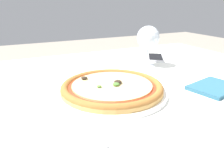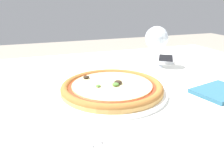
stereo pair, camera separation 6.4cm
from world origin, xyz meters
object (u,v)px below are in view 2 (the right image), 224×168
(dining_table, at_px, (152,106))
(cell_phone, at_px, (166,59))
(pizza_plate, at_px, (112,88))
(wine_glass_far_left, at_px, (157,39))
(fork, at_px, (102,151))

(dining_table, bearing_deg, cell_phone, 50.64)
(pizza_plate, bearing_deg, wine_glass_far_left, 37.80)
(fork, relative_size, wine_glass_far_left, 1.02)
(cell_phone, bearing_deg, wine_glass_far_left, -142.31)
(pizza_plate, distance_m, fork, 0.27)
(cell_phone, bearing_deg, pizza_plate, -142.23)
(pizza_plate, xyz_separation_m, cell_phone, (0.37, 0.29, -0.01))
(dining_table, height_order, cell_phone, cell_phone)
(dining_table, height_order, pizza_plate, pizza_plate)
(pizza_plate, bearing_deg, dining_table, 11.84)
(dining_table, distance_m, pizza_plate, 0.19)
(cell_phone, bearing_deg, dining_table, -129.36)
(pizza_plate, height_order, fork, pizza_plate)
(dining_table, xyz_separation_m, pizza_plate, (-0.16, -0.03, 0.10))
(fork, bearing_deg, cell_phone, 48.23)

